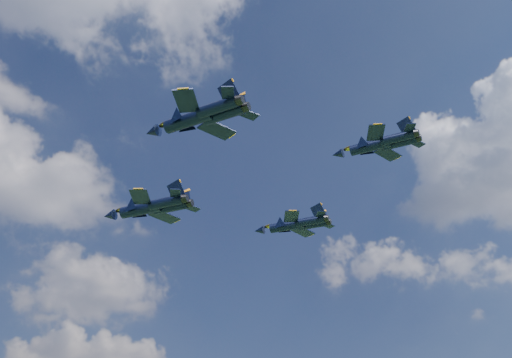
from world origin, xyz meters
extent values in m
cylinder|color=black|center=(-13.53, 11.08, 53.88)|extent=(8.60, 8.72, 2.04)
cone|color=black|center=(-18.13, 15.77, 53.88)|extent=(3.44, 3.46, 1.93)
ellipsoid|color=brown|center=(-16.15, 13.75, 54.51)|extent=(3.06, 3.09, 0.93)
cube|color=black|center=(-14.86, 6.60, 53.88)|extent=(4.79, 5.96, 0.20)
cube|color=black|center=(-9.02, 12.31, 53.88)|extent=(5.95, 4.72, 0.20)
cube|color=black|center=(-9.84, 3.10, 53.88)|extent=(2.44, 3.11, 0.16)
cube|color=black|center=(-5.63, 7.23, 53.88)|extent=(3.09, 2.40, 0.16)
cube|color=black|center=(-9.26, 4.94, 55.47)|extent=(2.90, 2.00, 3.41)
cube|color=black|center=(-7.48, 6.68, 55.47)|extent=(2.00, 2.94, 3.41)
cylinder|color=black|center=(-13.98, -16.87, 54.56)|extent=(7.60, 8.83, 1.95)
cone|color=black|center=(-17.89, -11.96, 54.56)|extent=(3.19, 3.35, 1.84)
ellipsoid|color=brown|center=(-16.21, -14.07, 55.16)|extent=(2.76, 3.08, 0.89)
cube|color=black|center=(-15.68, -20.99, 54.56)|extent=(4.90, 5.72, 0.19)
cube|color=black|center=(-9.58, -16.13, 54.56)|extent=(5.58, 4.12, 0.19)
cube|color=black|center=(-11.25, -24.80, 54.56)|extent=(2.52, 3.03, 0.15)
cube|color=black|center=(-6.85, -21.29, 54.56)|extent=(2.85, 2.07, 0.15)
cube|color=black|center=(-10.52, -23.11, 56.08)|extent=(2.59, 2.13, 3.26)
cube|color=black|center=(-8.66, -21.63, 56.08)|extent=(1.89, 2.95, 3.26)
cylinder|color=black|center=(13.92, 9.84, 55.28)|extent=(7.54, 7.42, 1.76)
cone|color=black|center=(9.85, 13.80, 55.28)|extent=(2.99, 2.97, 1.67)
ellipsoid|color=brown|center=(11.61, 12.09, 55.81)|extent=(2.68, 2.64, 0.80)
cube|color=black|center=(12.86, 5.95, 55.28)|extent=(4.07, 5.14, 0.18)
cube|color=black|center=(17.79, 10.99, 55.28)|extent=(5.15, 4.14, 0.18)
cube|color=black|center=(17.26, 3.02, 55.28)|extent=(2.07, 2.67, 0.14)
cube|color=black|center=(20.82, 6.67, 55.28)|extent=(2.69, 2.12, 0.14)
cube|color=black|center=(17.73, 4.62, 56.65)|extent=(2.54, 1.73, 2.95)
cube|color=black|center=(19.23, 6.16, 56.65)|extent=(1.73, 2.50, 2.95)
cylinder|color=black|center=(15.09, -17.63, 57.11)|extent=(6.74, 7.38, 1.67)
cone|color=black|center=(11.55, -13.58, 57.11)|extent=(2.77, 2.85, 1.57)
ellipsoid|color=brown|center=(13.07, -15.33, 57.62)|extent=(2.43, 2.59, 0.76)
cube|color=black|center=(13.79, -21.22, 57.11)|extent=(4.07, 4.89, 0.17)
cube|color=black|center=(18.82, -16.83, 57.11)|extent=(4.82, 3.67, 0.17)
cube|color=black|center=(17.72, -24.31, 57.11)|extent=(2.09, 2.57, 0.13)
cube|color=black|center=(21.35, -21.14, 57.11)|extent=(2.48, 1.86, 0.13)
cube|color=black|center=(18.28, -22.83, 58.41)|extent=(2.28, 1.73, 2.79)
cube|color=black|center=(19.82, -21.49, 58.41)|extent=(1.63, 2.47, 2.79)
camera|label=1|loc=(-34.08, -87.69, 3.59)|focal=45.00mm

